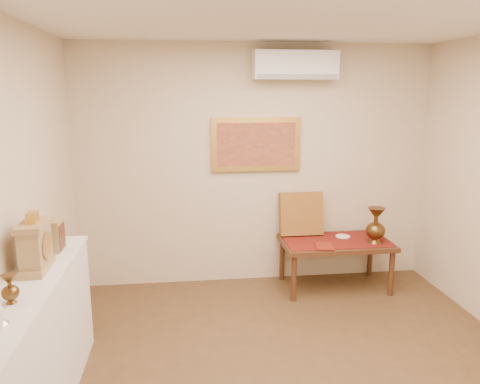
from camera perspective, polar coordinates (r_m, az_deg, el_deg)
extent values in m
plane|color=white|center=(3.08, 9.21, 21.78)|extent=(4.50, 4.50, 0.00)
cube|color=beige|center=(5.30, 1.91, 3.18)|extent=(4.00, 0.02, 2.70)
cube|color=maroon|center=(5.34, 11.58, -5.79)|extent=(1.14, 0.59, 0.01)
cylinder|color=white|center=(5.47, 12.43, -5.30)|extent=(0.16, 0.16, 0.01)
cube|color=maroon|center=(5.09, 10.22, -6.51)|extent=(0.22, 0.28, 0.01)
cube|color=maroon|center=(5.41, 7.46, -2.64)|extent=(0.49, 0.20, 0.50)
cube|color=white|center=(3.52, -23.77, -17.84)|extent=(0.35, 2.00, 0.95)
cube|color=white|center=(3.32, -24.51, -10.44)|extent=(0.37, 2.02, 0.03)
cube|color=#A68755|center=(3.52, -23.50, -8.34)|extent=(0.16, 0.36, 0.05)
cube|color=#A68755|center=(3.47, -23.71, -6.02)|extent=(0.14, 0.30, 0.25)
cylinder|color=beige|center=(3.45, -22.51, -6.02)|extent=(0.01, 0.17, 0.17)
cylinder|color=gold|center=(3.45, -22.43, -6.02)|extent=(0.01, 0.19, 0.19)
cube|color=#A68755|center=(3.43, -23.91, -3.71)|extent=(0.17, 0.34, 0.04)
cube|color=gold|center=(3.42, -23.99, -2.83)|extent=(0.06, 0.11, 0.07)
cube|color=#A68755|center=(3.87, -21.98, -5.08)|extent=(0.15, 0.20, 0.22)
cube|color=#4C2916|center=(3.86, -20.81, -5.79)|extent=(0.01, 0.17, 0.09)
cube|color=#4C2916|center=(3.83, -20.92, -4.36)|extent=(0.01, 0.17, 0.09)
cube|color=#A68755|center=(3.83, -22.12, -3.34)|extent=(0.16, 0.21, 0.02)
cube|color=#4C2916|center=(5.35, 11.57, -6.09)|extent=(1.20, 0.70, 0.05)
cylinder|color=#4C2916|center=(5.04, 6.57, -10.42)|extent=(0.06, 0.06, 0.50)
cylinder|color=#4C2916|center=(5.38, 17.96, -9.43)|extent=(0.06, 0.06, 0.50)
cylinder|color=#4C2916|center=(5.56, 5.15, -8.16)|extent=(0.06, 0.06, 0.50)
cylinder|color=#4C2916|center=(5.88, 15.58, -7.44)|extent=(0.06, 0.06, 0.50)
cube|color=gold|center=(5.24, 1.97, 5.84)|extent=(1.00, 0.05, 0.60)
cube|color=#AA5A3B|center=(5.22, 2.02, 5.81)|extent=(0.88, 0.01, 0.48)
cube|color=white|center=(5.20, 6.75, 15.09)|extent=(0.90, 0.24, 0.30)
cube|color=gray|center=(5.07, 7.05, 13.80)|extent=(0.86, 0.02, 0.05)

